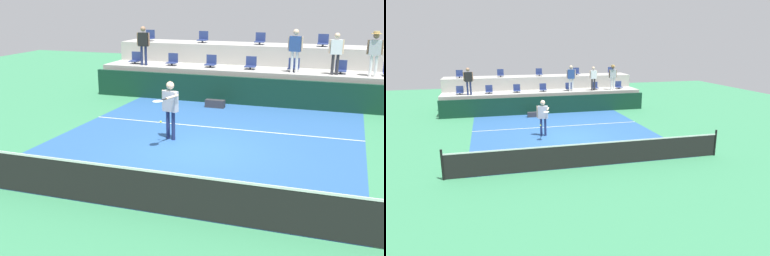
{
  "view_description": "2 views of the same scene",
  "coord_description": "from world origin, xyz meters",
  "views": [
    {
      "loc": [
        3.83,
        -11.69,
        4.15
      ],
      "look_at": [
        0.17,
        -0.91,
        0.91
      ],
      "focal_mm": 43.23,
      "sensor_mm": 36.0,
      "label": 1
    },
    {
      "loc": [
        -3.57,
        -15.78,
        4.58
      ],
      "look_at": [
        0.03,
        -1.82,
        0.95
      ],
      "focal_mm": 32.8,
      "sensor_mm": 36.0,
      "label": 2
    }
  ],
  "objects": [
    {
      "name": "tennis_ball",
      "position": [
        -1.25,
        0.4,
        0.62
      ],
      "size": [
        0.07,
        0.07,
        0.07
      ],
      "color": "#CCE033"
    },
    {
      "name": "spectator_in_grey",
      "position": [
        -4.71,
        6.85,
        2.26
      ],
      "size": [
        0.59,
        0.24,
        1.68
      ],
      "color": "navy",
      "rests_on": "seating_tier_lower"
    },
    {
      "name": "spectator_leaning_on_rail",
      "position": [
        3.33,
        6.85,
        2.2
      ],
      "size": [
        0.57,
        0.25,
        1.59
      ],
      "color": "#2D2D33",
      "rests_on": "seating_tier_lower"
    },
    {
      "name": "stadium_chair_lower_right",
      "position": [
        3.55,
        7.23,
        1.46
      ],
      "size": [
        0.44,
        0.4,
        0.52
      ],
      "color": "#2D2D33",
      "rests_on": "seating_tier_lower"
    },
    {
      "name": "stadium_chair_upper_right",
      "position": [
        2.7,
        9.03,
        2.31
      ],
      "size": [
        0.44,
        0.4,
        0.52
      ],
      "color": "#2D2D33",
      "rests_on": "seating_tier_upper"
    },
    {
      "name": "stadium_chair_upper_left",
      "position": [
        -2.68,
        9.03,
        2.31
      ],
      "size": [
        0.44,
        0.4,
        0.52
      ],
      "color": "#2D2D33",
      "rests_on": "seating_tier_upper"
    },
    {
      "name": "tennis_player",
      "position": [
        -1.07,
        0.69,
        1.09
      ],
      "size": [
        0.6,
        1.31,
        1.77
      ],
      "color": "navy",
      "rests_on": "ground_plane"
    },
    {
      "name": "stadium_chair_lower_mid_left",
      "position": [
        -1.75,
        7.23,
        1.46
      ],
      "size": [
        0.44,
        0.4,
        0.52
      ],
      "color": "#2D2D33",
      "rests_on": "seating_tier_lower"
    },
    {
      "name": "sponsor_backboard",
      "position": [
        0.0,
        6.0,
        0.55
      ],
      "size": [
        13.0,
        0.16,
        1.1
      ],
      "primitive_type": "cube",
      "color": "#0F3323",
      "rests_on": "ground_plane"
    },
    {
      "name": "seating_tier_upper",
      "position": [
        0.0,
        9.1,
        1.05
      ],
      "size": [
        13.0,
        1.8,
        2.1
      ],
      "primitive_type": "cube",
      "color": "#ADAAA3",
      "rests_on": "ground_plane"
    },
    {
      "name": "stadium_chair_lower_mid_right",
      "position": [
        1.73,
        7.23,
        1.46
      ],
      "size": [
        0.44,
        0.4,
        0.52
      ],
      "color": "#2D2D33",
      "rests_on": "seating_tier_lower"
    },
    {
      "name": "spectator_in_white",
      "position": [
        1.79,
        6.85,
        2.28
      ],
      "size": [
        0.6,
        0.26,
        1.7
      ],
      "color": "white",
      "rests_on": "seating_tier_lower"
    },
    {
      "name": "ground_plane",
      "position": [
        0.0,
        0.0,
        0.0
      ],
      "size": [
        40.0,
        40.0,
        0.0
      ],
      "primitive_type": "plane",
      "color": "#388456"
    },
    {
      "name": "equipment_bag",
      "position": [
        -0.96,
        5.18,
        0.15
      ],
      "size": [
        0.76,
        0.28,
        0.3
      ],
      "primitive_type": "cube",
      "color": "#333338",
      "rests_on": "ground_plane"
    },
    {
      "name": "seating_tier_lower",
      "position": [
        0.0,
        7.3,
        0.62
      ],
      "size": [
        13.0,
        1.8,
        1.25
      ],
      "primitive_type": "cube",
      "color": "#ADAAA3",
      "rests_on": "ground_plane"
    },
    {
      "name": "stadium_chair_lower_left",
      "position": [
        -3.51,
        7.23,
        1.46
      ],
      "size": [
        0.44,
        0.4,
        0.52
      ],
      "color": "#2D2D33",
      "rests_on": "seating_tier_lower"
    },
    {
      "name": "stadium_chair_upper_far_left",
      "position": [
        -5.37,
        9.03,
        2.31
      ],
      "size": [
        0.44,
        0.4,
        0.52
      ],
      "color": "#2D2D33",
      "rests_on": "seating_tier_upper"
    },
    {
      "name": "court_service_line",
      "position": [
        0.0,
        2.4,
        0.01
      ],
      "size": [
        9.0,
        0.06,
        0.0
      ],
      "primitive_type": "cube",
      "color": "white",
      "rests_on": "ground_plane"
    },
    {
      "name": "court_inner_paint",
      "position": [
        0.0,
        1.0,
        0.0
      ],
      "size": [
        9.0,
        10.0,
        0.01
      ],
      "primitive_type": "cube",
      "color": "#285693",
      "rests_on": "ground_plane"
    },
    {
      "name": "spectator_with_hat",
      "position": [
        4.7,
        6.85,
        2.28
      ],
      "size": [
        0.57,
        0.4,
        1.68
      ],
      "color": "white",
      "rests_on": "seating_tier_lower"
    },
    {
      "name": "stadium_chair_lower_center",
      "position": [
        -0.03,
        7.23,
        1.46
      ],
      "size": [
        0.44,
        0.4,
        0.52
      ],
      "color": "#2D2D33",
      "rests_on": "seating_tier_lower"
    },
    {
      "name": "stadium_chair_lower_far_left",
      "position": [
        -5.29,
        7.23,
        1.46
      ],
      "size": [
        0.44,
        0.4,
        0.52
      ],
      "color": "#2D2D33",
      "rests_on": "seating_tier_lower"
    },
    {
      "name": "stadium_chair_upper_center",
      "position": [
        -0.01,
        9.03,
        2.31
      ],
      "size": [
        0.44,
        0.4,
        0.52
      ],
      "color": "#2D2D33",
      "rests_on": "seating_tier_upper"
    },
    {
      "name": "tennis_net",
      "position": [
        0.0,
        -4.0,
        0.5
      ],
      "size": [
        10.48,
        0.08,
        1.07
      ],
      "color": "black",
      "rests_on": "ground_plane"
    }
  ]
}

